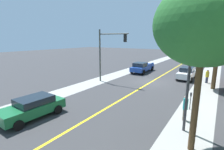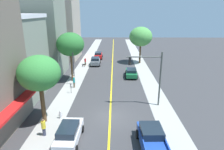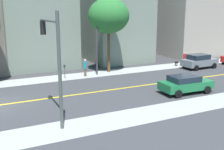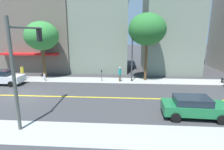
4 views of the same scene
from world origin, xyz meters
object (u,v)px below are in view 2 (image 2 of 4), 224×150
street_tree_left_far (70,44)px  pedestrian_teal_shirt (74,81)px  traffic_light_mast (151,72)px  white_sedan_left_curb (69,133)px  small_dog (84,65)px  street_tree_left_near (141,37)px  red_sedan_left_curb (98,55)px  pedestrian_red_shirt (85,61)px  fire_hydrant (60,115)px  pedestrian_yellow_shirt (44,127)px  street_tree_right_corner (39,73)px  grey_sedan_left_curb (95,61)px  blue_pickup_truck (153,143)px  parking_meter (71,87)px  street_lamp (73,61)px  green_sedan_right_curb (131,72)px

street_tree_left_far → pedestrian_teal_shirt: bearing=-74.0°
traffic_light_mast → white_sedan_left_curb: size_ratio=1.48×
small_dog → street_tree_left_near: bearing=27.8°
red_sedan_left_curb → pedestrian_red_shirt: bearing=159.2°
white_sedan_left_curb → pedestrian_red_shirt: 26.26m
fire_hydrant → pedestrian_yellow_shirt: size_ratio=0.50×
pedestrian_teal_shirt → small_dog: pedestrian_teal_shirt is taller
pedestrian_yellow_shirt → street_tree_right_corner: bearing=-80.3°
street_tree_left_near → red_sedan_left_curb: bearing=154.9°
street_tree_right_corner → grey_sedan_left_curb: 23.75m
street_tree_left_far → white_sedan_left_curb: 17.27m
street_tree_left_near → street_tree_right_corner: street_tree_left_near is taller
street_tree_left_near → street_tree_left_far: street_tree_left_near is taller
white_sedan_left_curb → pedestrian_teal_shirt: pedestrian_teal_shirt is taller
street_tree_right_corner → blue_pickup_truck: size_ratio=1.14×
street_tree_left_near → street_tree_left_far: bearing=-136.3°
parking_meter → pedestrian_red_shirt: 15.24m
street_lamp → small_dog: (-0.09, 10.58, -3.42)m
pedestrian_red_shirt → street_tree_left_near: bearing=-175.0°
parking_meter → street_lamp: bearing=93.5°
pedestrian_red_shirt → parking_meter: bearing=85.6°
pedestrian_red_shirt → pedestrian_yellow_shirt: size_ratio=0.95×
red_sedan_left_curb → pedestrian_yellow_shirt: 31.94m
green_sedan_right_curb → pedestrian_yellow_shirt: size_ratio=2.61×
red_sedan_left_curb → pedestrian_red_shirt: 6.96m
street_lamp → grey_sedan_left_curb: 12.59m
parking_meter → grey_sedan_left_curb: size_ratio=0.32×
street_tree_right_corner → parking_meter: bearing=80.9°
fire_hydrant → white_sedan_left_curb: bearing=-65.3°
blue_pickup_truck → pedestrian_teal_shirt: size_ratio=3.45×
street_tree_right_corner → green_sedan_right_curb: bearing=55.6°
parking_meter → street_tree_left_far: bearing=99.5°
green_sedan_right_curb → white_sedan_left_curb: size_ratio=0.98×
white_sedan_left_curb → pedestrian_red_shirt: white_sedan_left_curb is taller
street_tree_left_far → street_lamp: (0.66, -1.69, -2.23)m
blue_pickup_truck → white_sedan_left_curb: bearing=78.6°
pedestrian_yellow_shirt → street_lamp: bearing=-99.1°
grey_sedan_left_curb → pedestrian_yellow_shirt: 25.74m
grey_sedan_left_curb → pedestrian_red_shirt: grey_sedan_left_curb is taller
street_tree_left_near → pedestrian_yellow_shirt: street_tree_left_near is taller
fire_hydrant → traffic_light_mast: bearing=18.4°
street_lamp → pedestrian_teal_shirt: street_lamp is taller
street_tree_left_near → fire_hydrant: street_tree_left_near is taller
green_sedan_right_curb → pedestrian_yellow_shirt: (-9.46, -17.55, 0.11)m
pedestrian_red_shirt → pedestrian_yellow_shirt: bearing=84.5°
street_tree_left_near → parking_meter: street_tree_left_near is taller
pedestrian_red_shirt → white_sedan_left_curb: bearing=90.1°
pedestrian_yellow_shirt → small_dog: size_ratio=2.06×
green_sedan_right_curb → pedestrian_teal_shirt: 10.53m
fire_hydrant → pedestrian_yellow_shirt: (-0.70, -3.11, 0.46)m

